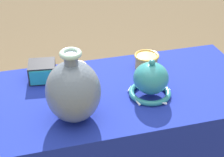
% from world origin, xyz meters
% --- Properties ---
extents(display_table, '(1.32, 0.56, 0.76)m').
position_xyz_m(display_table, '(0.00, -0.02, 0.67)').
color(display_table, brown).
rests_on(display_table, ground_plane).
extents(vase_tall_bulbous, '(0.20, 0.20, 0.28)m').
position_xyz_m(vase_tall_bulbous, '(-0.14, -0.14, 0.88)').
color(vase_tall_bulbous, slate).
rests_on(vase_tall_bulbous, display_table).
extents(vase_dome_bell, '(0.18, 0.18, 0.17)m').
position_xyz_m(vase_dome_bell, '(0.18, -0.07, 0.83)').
color(vase_dome_bell, teal).
rests_on(vase_dome_bell, display_table).
extents(mosaic_tile_box, '(0.13, 0.12, 0.08)m').
position_xyz_m(mosaic_tile_box, '(-0.23, 0.16, 0.80)').
color(mosaic_tile_box, '#232328').
rests_on(mosaic_tile_box, display_table).
extents(cup_wide_ochre, '(0.11, 0.11, 0.07)m').
position_xyz_m(cup_wide_ochre, '(0.24, 0.14, 0.80)').
color(cup_wide_ochre, gold).
rests_on(cup_wide_ochre, display_table).
extents(pot_squat_rose, '(0.10, 0.10, 0.07)m').
position_xyz_m(pot_squat_rose, '(-0.09, 0.13, 0.79)').
color(pot_squat_rose, '#D19399').
rests_on(pot_squat_rose, display_table).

